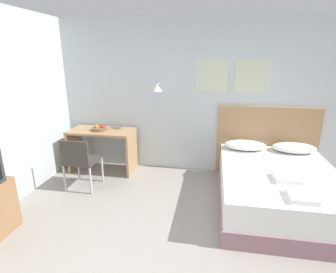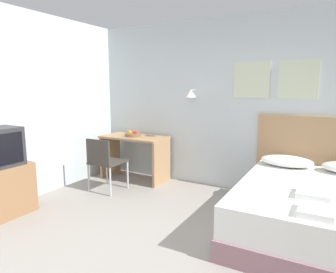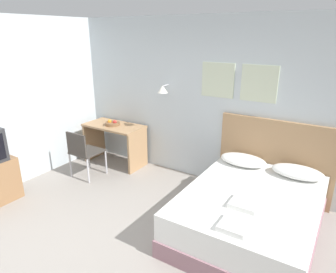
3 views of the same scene
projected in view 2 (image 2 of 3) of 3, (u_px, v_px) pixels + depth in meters
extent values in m
plane|color=gray|center=(134.00, 271.00, 2.64)|extent=(24.00, 24.00, 0.00)
cube|color=silver|center=(228.00, 105.00, 4.63)|extent=(5.44, 0.06, 2.65)
cube|color=beige|center=(252.00, 80.00, 4.37)|extent=(0.52, 0.02, 0.52)
cube|color=beige|center=(298.00, 80.00, 4.07)|extent=(0.52, 0.02, 0.52)
cylinder|color=#B2B2B7|center=(193.00, 90.00, 4.76)|extent=(0.02, 0.16, 0.02)
cone|color=white|center=(191.00, 93.00, 4.69)|extent=(0.17, 0.17, 0.12)
cube|color=gray|center=(311.00, 226.00, 3.26)|extent=(1.54, 2.02, 0.22)
cube|color=white|center=(313.00, 202.00, 3.21)|extent=(1.51, 1.98, 0.33)
cube|color=#A87F56|center=(319.00, 161.00, 4.08)|extent=(1.66, 0.06, 1.21)
ellipsoid|color=white|center=(287.00, 161.00, 4.01)|extent=(0.67, 0.39, 0.14)
cube|color=white|center=(314.00, 194.00, 2.91)|extent=(0.30, 0.31, 0.06)
cube|color=white|center=(316.00, 211.00, 2.50)|extent=(0.27, 0.30, 0.06)
cube|color=#A87F56|center=(134.00, 137.00, 5.15)|extent=(1.13, 0.58, 0.03)
cube|color=#A87F56|center=(110.00, 155.00, 5.47)|extent=(0.04, 0.53, 0.73)
cube|color=#A87F56|center=(162.00, 163.00, 4.95)|extent=(0.04, 0.53, 0.73)
cube|color=#3D3833|center=(108.00, 162.00, 4.65)|extent=(0.47, 0.47, 0.02)
cube|color=#3D3833|center=(98.00, 152.00, 4.43)|extent=(0.43, 0.03, 0.38)
cylinder|color=#B7B7BC|center=(107.00, 171.00, 4.97)|extent=(0.03, 0.03, 0.44)
cylinder|color=#B7B7BC|center=(128.00, 175.00, 4.77)|extent=(0.03, 0.03, 0.44)
cylinder|color=#B7B7BC|center=(89.00, 178.00, 4.61)|extent=(0.03, 0.03, 0.44)
cylinder|color=#B7B7BC|center=(110.00, 182.00, 4.40)|extent=(0.03, 0.03, 0.44)
cylinder|color=brown|center=(133.00, 135.00, 5.13)|extent=(0.27, 0.27, 0.05)
sphere|color=red|center=(136.00, 132.00, 5.10)|extent=(0.07, 0.07, 0.07)
sphere|color=orange|center=(130.00, 132.00, 5.13)|extent=(0.07, 0.07, 0.07)
cube|color=#8E6642|center=(1.00, 192.00, 3.71)|extent=(0.41, 0.72, 0.64)
cube|color=black|center=(7.00, 149.00, 3.52)|extent=(0.01, 0.40, 0.37)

